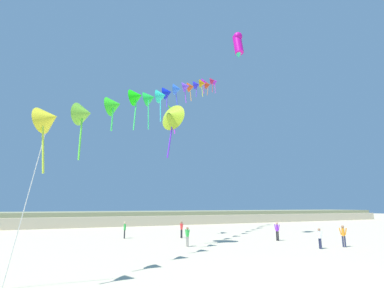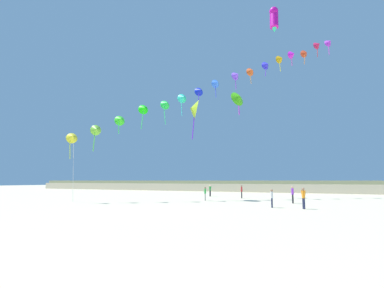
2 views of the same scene
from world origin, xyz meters
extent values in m
plane|color=beige|center=(0.00, 0.00, 0.00)|extent=(240.00, 240.00, 0.00)
cube|color=beige|center=(0.00, 43.75, 0.76)|extent=(120.00, 13.84, 1.53)
cube|color=gray|center=(0.00, 43.75, 1.74)|extent=(120.00, 11.76, 0.87)
cylinder|color=#282D4C|center=(9.94, 6.35, 0.41)|extent=(0.12, 0.12, 0.83)
cylinder|color=#282D4C|center=(10.04, 6.25, 0.41)|extent=(0.12, 0.12, 0.83)
cylinder|color=orange|center=(9.99, 6.30, 1.12)|extent=(0.22, 0.22, 0.59)
cylinder|color=orange|center=(9.87, 6.44, 1.16)|extent=(0.19, 0.20, 0.56)
cylinder|color=orange|center=(10.12, 6.16, 1.16)|extent=(0.19, 0.20, 0.56)
sphere|color=#9E7051|center=(9.99, 6.30, 1.53)|extent=(0.22, 0.22, 0.22)
cylinder|color=black|center=(1.37, 17.86, 0.41)|extent=(0.12, 0.12, 0.81)
cylinder|color=black|center=(1.35, 18.00, 0.41)|extent=(0.12, 0.12, 0.81)
cylinder|color=red|center=(1.36, 17.93, 1.10)|extent=(0.21, 0.21, 0.57)
cylinder|color=red|center=(1.38, 17.74, 1.14)|extent=(0.11, 0.20, 0.55)
cylinder|color=red|center=(1.33, 18.11, 1.14)|extent=(0.11, 0.20, 0.55)
sphere|color=#9E7051|center=(1.36, 17.93, 1.50)|extent=(0.22, 0.22, 0.22)
cylinder|color=#282D4C|center=(7.53, 6.47, 0.37)|extent=(0.11, 0.11, 0.75)
cylinder|color=#282D4C|center=(7.53, 6.34, 0.37)|extent=(0.11, 0.11, 0.75)
cylinder|color=white|center=(7.53, 6.40, 1.01)|extent=(0.20, 0.20, 0.53)
cylinder|color=white|center=(7.53, 6.57, 1.05)|extent=(0.08, 0.18, 0.50)
cylinder|color=white|center=(7.53, 6.23, 1.05)|extent=(0.08, 0.18, 0.50)
sphere|color=#9E7051|center=(7.53, 6.40, 1.38)|extent=(0.20, 0.20, 0.20)
cylinder|color=black|center=(8.33, 12.02, 0.42)|extent=(0.12, 0.12, 0.84)
cylinder|color=black|center=(8.38, 11.88, 0.42)|extent=(0.12, 0.12, 0.84)
cylinder|color=purple|center=(8.35, 11.95, 1.13)|extent=(0.22, 0.22, 0.59)
cylinder|color=purple|center=(8.29, 12.13, 1.18)|extent=(0.14, 0.21, 0.56)
cylinder|color=purple|center=(8.42, 11.77, 1.18)|extent=(0.14, 0.21, 0.56)
sphere|color=tan|center=(8.35, 11.95, 1.55)|extent=(0.23, 0.23, 0.23)
cylinder|color=black|center=(-3.85, 19.96, 0.40)|extent=(0.12, 0.12, 0.80)
cylinder|color=black|center=(-3.83, 20.10, 0.40)|extent=(0.12, 0.12, 0.80)
cylinder|color=green|center=(-3.84, 20.03, 1.08)|extent=(0.21, 0.21, 0.57)
cylinder|color=green|center=(-3.87, 19.85, 1.13)|extent=(0.11, 0.20, 0.54)
cylinder|color=green|center=(-3.81, 20.21, 1.13)|extent=(0.11, 0.20, 0.54)
sphere|color=beige|center=(-3.84, 20.03, 1.48)|extent=(0.22, 0.22, 0.22)
cylinder|color=gray|center=(-0.89, 11.83, 0.38)|extent=(0.11, 0.11, 0.75)
cylinder|color=gray|center=(-0.84, 11.71, 0.38)|extent=(0.11, 0.11, 0.75)
cylinder|color=green|center=(-0.87, 11.77, 1.02)|extent=(0.20, 0.20, 0.53)
cylinder|color=green|center=(-0.93, 11.93, 1.06)|extent=(0.13, 0.19, 0.51)
cylinder|color=green|center=(-0.81, 11.61, 1.06)|extent=(0.13, 0.19, 0.51)
sphere|color=#9E7051|center=(-0.87, 11.77, 1.40)|extent=(0.20, 0.20, 0.20)
cone|color=yellow|center=(-11.33, 2.48, 6.54)|extent=(1.39, 1.43, 1.23)
cylinder|color=#C5E539|center=(-11.43, 2.37, 5.32)|extent=(0.27, 0.11, 1.99)
cone|color=#72C433|center=(-9.85, 4.21, 7.44)|extent=(1.24, 1.30, 1.10)
cylinder|color=#5BE539|center=(-9.95, 4.10, 6.19)|extent=(0.11, 0.23, 2.05)
cone|color=#33DD21|center=(-8.13, 5.93, 8.66)|extent=(1.35, 1.40, 1.20)
cylinder|color=#39E552|center=(-8.23, 5.82, 7.79)|extent=(0.10, 0.15, 1.30)
cone|color=#16EB0E|center=(-6.40, 7.74, 10.08)|extent=(1.36, 1.39, 1.19)
cylinder|color=#39E55D|center=(-6.50, 7.62, 8.81)|extent=(0.24, 0.23, 2.10)
cone|color=#1FD740|center=(-4.86, 9.85, 10.93)|extent=(1.39, 1.43, 1.22)
cylinder|color=#39E580|center=(-4.96, 9.74, 9.62)|extent=(0.20, 0.26, 2.17)
cone|color=#28D6B2|center=(-3.45, 11.27, 11.84)|extent=(1.32, 1.34, 1.15)
cylinder|color=#39E0E5|center=(-3.55, 11.16, 10.62)|extent=(0.15, 0.12, 1.99)
cone|color=#0F22D0|center=(-2.17, 13.22, 13.02)|extent=(1.35, 1.37, 1.18)
cylinder|color=#5139E5|center=(-2.27, 13.11, 12.19)|extent=(0.14, 0.16, 1.22)
cone|color=#3270F2|center=(-0.59, 14.81, 14.20)|extent=(1.21, 1.31, 1.10)
cylinder|color=blue|center=(-0.69, 14.69, 13.15)|extent=(0.22, 0.25, 1.67)
cone|color=#7944EF|center=(1.31, 16.91, 15.62)|extent=(1.34, 1.40, 1.21)
cylinder|color=#9839E5|center=(1.21, 16.80, 14.55)|extent=(0.19, 0.17, 1.69)
cone|color=#DA4D1B|center=(2.76, 18.71, 16.51)|extent=(1.30, 1.33, 1.14)
cylinder|color=orange|center=(2.66, 18.60, 15.53)|extent=(0.23, 0.11, 1.52)
cone|color=#2C2BE0|center=(4.39, 20.46, 17.71)|extent=(1.33, 1.36, 1.17)
cylinder|color=#6339E5|center=(4.29, 20.34, 16.78)|extent=(0.24, 0.20, 1.43)
cone|color=#C6900C|center=(5.99, 22.01, 18.82)|extent=(1.24, 1.31, 1.11)
cylinder|color=yellow|center=(5.89, 21.89, 17.77)|extent=(0.22, 0.13, 1.67)
cone|color=#D91DD6|center=(7.30, 23.95, 19.98)|extent=(1.23, 1.32, 1.12)
cylinder|color=#E539B9|center=(7.20, 23.84, 19.02)|extent=(0.12, 0.22, 1.48)
cone|color=red|center=(8.84, 25.66, 20.53)|extent=(1.30, 1.28, 1.11)
cylinder|color=orange|center=(8.74, 25.55, 19.56)|extent=(0.24, 0.09, 1.49)
cone|color=#C41C4C|center=(10.51, 27.17, 22.07)|extent=(1.35, 1.39, 1.19)
cylinder|color=#E53941|center=(10.41, 27.05, 21.00)|extent=(0.13, 0.09, 1.70)
cone|color=#AB2ED0|center=(12.00, 28.90, 22.89)|extent=(1.44, 1.42, 1.23)
cylinder|color=#E539E3|center=(11.90, 28.79, 21.75)|extent=(0.12, 0.11, 1.84)
cylinder|color=silver|center=(-11.83, 3.26, 3.29)|extent=(1.10, 1.28, 6.60)
cylinder|color=#C10E94|center=(6.66, 14.71, 20.72)|extent=(1.08, 1.40, 2.32)
sphere|color=#C10E94|center=(6.66, 14.71, 21.71)|extent=(1.00, 1.00, 1.00)
cone|color=#2DE591|center=(6.66, 14.71, 19.52)|extent=(0.94, 0.94, 0.76)
sphere|color=black|center=(6.66, 14.71, 21.99)|extent=(0.21, 0.21, 0.21)
cone|color=#47C516|center=(0.84, 19.06, 13.24)|extent=(2.17, 2.48, 2.20)
cone|color=#CD2DE5|center=(0.84, 19.06, 13.26)|extent=(1.23, 1.38, 1.23)
cylinder|color=#CD2DE5|center=(0.84, 19.06, 11.88)|extent=(0.30, 0.36, 2.09)
cone|color=#A7C924|center=(-2.38, 11.91, 10.48)|extent=(2.20, 2.61, 2.42)
cone|color=#6A2DE5|center=(-2.38, 11.91, 10.50)|extent=(1.25, 1.46, 1.34)
cylinder|color=#6A2DE5|center=(-2.38, 11.91, 8.53)|extent=(0.52, 0.25, 3.21)
camera|label=1|loc=(-11.17, -10.37, 3.10)|focal=28.00mm
camera|label=2|loc=(12.89, -18.64, 2.20)|focal=28.00mm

